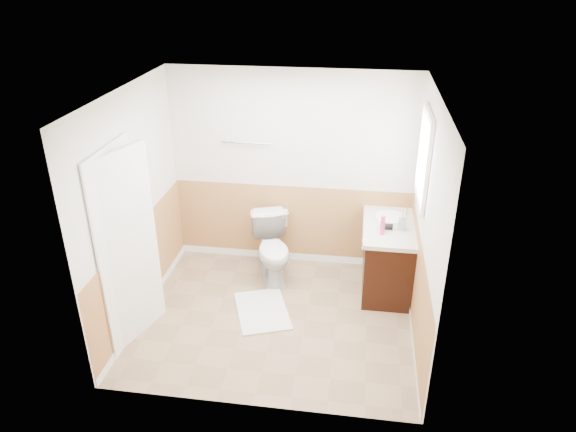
% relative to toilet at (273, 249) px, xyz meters
% --- Properties ---
extents(floor, '(3.00, 3.00, 0.00)m').
position_rel_toilet_xyz_m(floor, '(0.17, -0.83, -0.39)').
color(floor, '#8C7051').
rests_on(floor, ground).
extents(ceiling, '(3.00, 3.00, 0.00)m').
position_rel_toilet_xyz_m(ceiling, '(0.17, -0.83, 2.11)').
color(ceiling, white).
rests_on(ceiling, floor).
extents(wall_back, '(3.00, 0.00, 3.00)m').
position_rel_toilet_xyz_m(wall_back, '(0.17, 0.47, 0.86)').
color(wall_back, silver).
rests_on(wall_back, floor).
extents(wall_front, '(3.00, 0.00, 3.00)m').
position_rel_toilet_xyz_m(wall_front, '(0.17, -2.13, 0.86)').
color(wall_front, silver).
rests_on(wall_front, floor).
extents(wall_left, '(0.00, 3.00, 3.00)m').
position_rel_toilet_xyz_m(wall_left, '(-1.33, -0.83, 0.86)').
color(wall_left, silver).
rests_on(wall_left, floor).
extents(wall_right, '(0.00, 3.00, 3.00)m').
position_rel_toilet_xyz_m(wall_right, '(1.67, -0.83, 0.86)').
color(wall_right, silver).
rests_on(wall_right, floor).
extents(wainscot_back, '(3.00, 0.00, 3.00)m').
position_rel_toilet_xyz_m(wainscot_back, '(0.17, 0.46, 0.11)').
color(wainscot_back, '#B88449').
rests_on(wainscot_back, floor).
extents(wainscot_front, '(3.00, 0.00, 3.00)m').
position_rel_toilet_xyz_m(wainscot_front, '(0.17, -2.12, 0.11)').
color(wainscot_front, '#B88449').
rests_on(wainscot_front, floor).
extents(wainscot_left, '(0.00, 2.60, 2.60)m').
position_rel_toilet_xyz_m(wainscot_left, '(-1.32, -0.83, 0.11)').
color(wainscot_left, '#B88449').
rests_on(wainscot_left, floor).
extents(wainscot_right, '(0.00, 2.60, 2.60)m').
position_rel_toilet_xyz_m(wainscot_right, '(1.66, -0.83, 0.11)').
color(wainscot_right, '#B88449').
rests_on(wainscot_right, floor).
extents(toilet, '(0.68, 0.87, 0.79)m').
position_rel_toilet_xyz_m(toilet, '(0.00, 0.00, 0.00)').
color(toilet, silver).
rests_on(toilet, floor).
extents(bath_mat, '(0.79, 0.94, 0.02)m').
position_rel_toilet_xyz_m(bath_mat, '(0.00, -0.74, -0.38)').
color(bath_mat, silver).
rests_on(bath_mat, floor).
extents(vanity_cabinet, '(0.55, 1.10, 0.80)m').
position_rel_toilet_xyz_m(vanity_cabinet, '(1.39, -0.00, 0.01)').
color(vanity_cabinet, black).
rests_on(vanity_cabinet, floor).
extents(vanity_knob_left, '(0.03, 0.03, 0.03)m').
position_rel_toilet_xyz_m(vanity_knob_left, '(1.09, -0.10, 0.16)').
color(vanity_knob_left, silver).
rests_on(vanity_knob_left, vanity_cabinet).
extents(vanity_knob_right, '(0.03, 0.03, 0.03)m').
position_rel_toilet_xyz_m(vanity_knob_right, '(1.09, 0.10, 0.16)').
color(vanity_knob_right, silver).
rests_on(vanity_knob_right, vanity_cabinet).
extents(countertop, '(0.60, 1.15, 0.05)m').
position_rel_toilet_xyz_m(countertop, '(1.38, -0.00, 0.43)').
color(countertop, beige).
rests_on(countertop, vanity_cabinet).
extents(sink_basin, '(0.36, 0.36, 0.02)m').
position_rel_toilet_xyz_m(sink_basin, '(1.39, 0.15, 0.47)').
color(sink_basin, white).
rests_on(sink_basin, countertop).
extents(faucet, '(0.02, 0.02, 0.14)m').
position_rel_toilet_xyz_m(faucet, '(1.57, 0.15, 0.53)').
color(faucet, silver).
rests_on(faucet, countertop).
extents(lotion_bottle, '(0.05, 0.05, 0.22)m').
position_rel_toilet_xyz_m(lotion_bottle, '(1.29, -0.28, 0.57)').
color(lotion_bottle, '#CF356C').
rests_on(lotion_bottle, countertop).
extents(soap_dispenser, '(0.09, 0.10, 0.19)m').
position_rel_toilet_xyz_m(soap_dispenser, '(1.51, -0.14, 0.55)').
color(soap_dispenser, gray).
rests_on(soap_dispenser, countertop).
extents(hair_dryer_body, '(0.14, 0.07, 0.07)m').
position_rel_toilet_xyz_m(hair_dryer_body, '(1.34, -0.15, 0.49)').
color(hair_dryer_body, black).
rests_on(hair_dryer_body, countertop).
extents(hair_dryer_handle, '(0.03, 0.03, 0.07)m').
position_rel_toilet_xyz_m(hair_dryer_handle, '(1.31, -0.14, 0.46)').
color(hair_dryer_handle, black).
rests_on(hair_dryer_handle, countertop).
extents(mirror_panel, '(0.02, 0.35, 0.90)m').
position_rel_toilet_xyz_m(mirror_panel, '(1.65, 0.27, 1.16)').
color(mirror_panel, silver).
rests_on(mirror_panel, wall_right).
extents(window_frame, '(0.04, 0.80, 1.00)m').
position_rel_toilet_xyz_m(window_frame, '(1.64, -0.24, 1.36)').
color(window_frame, white).
rests_on(window_frame, wall_right).
extents(window_glass, '(0.01, 0.70, 0.90)m').
position_rel_toilet_xyz_m(window_glass, '(1.66, -0.24, 1.36)').
color(window_glass, white).
rests_on(window_glass, wall_right).
extents(door, '(0.29, 0.78, 2.04)m').
position_rel_toilet_xyz_m(door, '(-1.23, -1.28, 0.63)').
color(door, white).
rests_on(door, wall_left).
extents(door_frame, '(0.02, 0.92, 2.10)m').
position_rel_toilet_xyz_m(door_frame, '(-1.30, -1.28, 0.64)').
color(door_frame, white).
rests_on(door_frame, wall_left).
extents(door_knob, '(0.06, 0.06, 0.06)m').
position_rel_toilet_xyz_m(door_knob, '(-1.17, -0.95, 0.56)').
color(door_knob, silver).
rests_on(door_knob, door).
extents(towel_bar, '(0.62, 0.02, 0.02)m').
position_rel_toilet_xyz_m(towel_bar, '(-0.38, 0.42, 1.21)').
color(towel_bar, silver).
rests_on(towel_bar, wall_back).
extents(tp_holder_bar, '(0.14, 0.02, 0.02)m').
position_rel_toilet_xyz_m(tp_holder_bar, '(0.07, 0.40, 0.31)').
color(tp_holder_bar, silver).
rests_on(tp_holder_bar, wall_back).
extents(tp_roll, '(0.10, 0.11, 0.11)m').
position_rel_toilet_xyz_m(tp_roll, '(0.07, 0.40, 0.31)').
color(tp_roll, white).
rests_on(tp_roll, tp_holder_bar).
extents(tp_sheet, '(0.10, 0.01, 0.16)m').
position_rel_toilet_xyz_m(tp_sheet, '(0.07, 0.40, 0.20)').
color(tp_sheet, white).
rests_on(tp_sheet, tp_roll).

